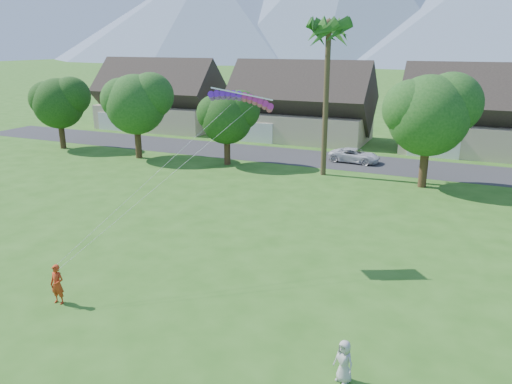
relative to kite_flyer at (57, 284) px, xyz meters
The scene contains 9 objects.
street 31.47m from the kite_flyer, 78.74° to the left, with size 90.00×7.00×0.01m, color #2D2D30.
kite_flyer is the anchor object (origin of this frame).
watcher 12.34m from the kite_flyer, ahead, with size 0.73×0.47×1.49m, color #AFAFAA.
parked_car 31.34m from the kite_flyer, 79.88° to the left, with size 2.13×4.61×1.28m, color silver.
mountain_ridge 258.92m from the kite_flyer, 86.32° to the left, with size 540.00×240.00×70.00m.
houses_row 40.47m from the kite_flyer, 80.55° to the left, with size 72.75×8.19×8.86m.
tree_row 25.58m from the kite_flyer, 78.59° to the left, with size 62.27×6.67×8.45m.
fan_palm 27.91m from the kite_flyer, 80.72° to the left, with size 3.00×3.00×13.80m.
parafoil_kite 11.91m from the kite_flyer, 59.31° to the left, with size 3.39×1.51×0.50m.
Camera 1 is at (9.19, -10.84, 10.65)m, focal length 35.00 mm.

